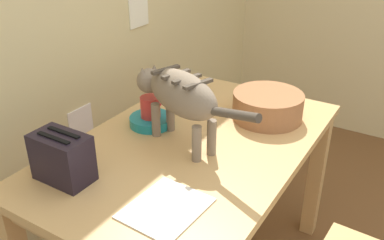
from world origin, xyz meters
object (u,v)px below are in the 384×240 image
(saucer_bowl, at_px, (151,121))
(coffee_mug, at_px, (151,107))
(cat, at_px, (179,95))
(book_stack, at_px, (187,101))
(wicker_basket, at_px, (268,105))
(magazine, at_px, (166,208))
(toaster, at_px, (62,158))
(dining_table, at_px, (192,161))

(saucer_bowl, xyz_separation_m, coffee_mug, (0.00, -0.00, 0.07))
(cat, height_order, book_stack, cat)
(saucer_bowl, xyz_separation_m, wicker_basket, (0.33, -0.40, 0.04))
(magazine, bearing_deg, wicker_basket, 1.46)
(book_stack, xyz_separation_m, toaster, (-0.76, 0.02, 0.07))
(book_stack, distance_m, wicker_basket, 0.39)
(book_stack, relative_size, toaster, 0.95)
(saucer_bowl, distance_m, book_stack, 0.27)
(dining_table, height_order, toaster, toaster)
(toaster, bearing_deg, wicker_basket, -27.03)
(saucer_bowl, height_order, coffee_mug, coffee_mug)
(toaster, bearing_deg, cat, -25.45)
(magazine, bearing_deg, dining_table, 23.56)
(coffee_mug, distance_m, wicker_basket, 0.51)
(dining_table, xyz_separation_m, wicker_basket, (0.36, -0.17, 0.15))
(cat, xyz_separation_m, saucer_bowl, (0.06, 0.19, -0.19))
(saucer_bowl, xyz_separation_m, toaster, (-0.48, 0.01, 0.07))
(saucer_bowl, height_order, book_stack, saucer_bowl)
(magazine, xyz_separation_m, wicker_basket, (0.76, -0.02, 0.06))
(saucer_bowl, relative_size, magazine, 0.72)
(dining_table, xyz_separation_m, book_stack, (0.31, 0.22, 0.10))
(coffee_mug, bearing_deg, dining_table, -99.85)
(dining_table, bearing_deg, wicker_basket, -25.26)
(book_stack, bearing_deg, magazine, -152.58)
(coffee_mug, bearing_deg, cat, -109.20)
(saucer_bowl, distance_m, magazine, 0.58)
(cat, relative_size, toaster, 3.14)
(magazine, bearing_deg, toaster, 99.89)
(saucer_bowl, bearing_deg, wicker_basket, -50.97)
(cat, bearing_deg, toaster, 172.75)
(coffee_mug, bearing_deg, toaster, 178.65)
(dining_table, relative_size, cat, 2.12)
(coffee_mug, xyz_separation_m, book_stack, (0.27, -0.01, -0.07))
(saucer_bowl, height_order, magazine, saucer_bowl)
(book_stack, relative_size, wicker_basket, 0.62)
(coffee_mug, xyz_separation_m, wicker_basket, (0.32, -0.40, -0.02))
(dining_table, bearing_deg, toaster, 151.57)
(dining_table, bearing_deg, magazine, -159.45)
(book_stack, bearing_deg, saucer_bowl, 177.19)
(coffee_mug, xyz_separation_m, toaster, (-0.49, 0.01, 0.00))
(saucer_bowl, distance_m, wicker_basket, 0.52)
(magazine, distance_m, toaster, 0.40)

